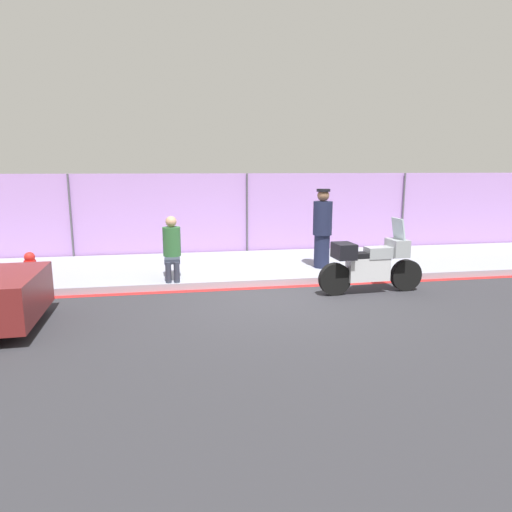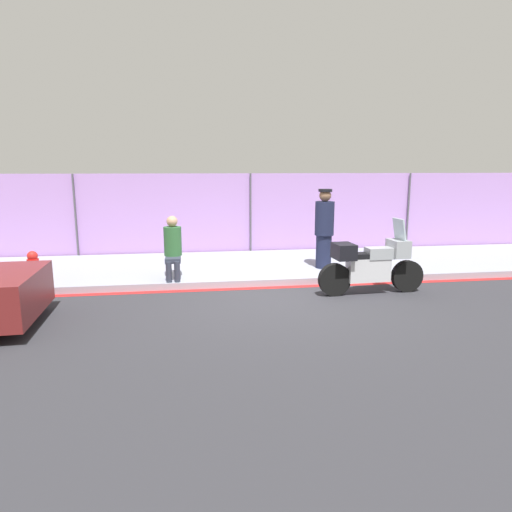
{
  "view_description": "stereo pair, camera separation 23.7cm",
  "coord_description": "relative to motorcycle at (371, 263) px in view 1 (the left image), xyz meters",
  "views": [
    {
      "loc": [
        -1.93,
        -8.15,
        2.46
      ],
      "look_at": [
        -0.38,
        0.73,
        0.7
      ],
      "focal_mm": 32.0,
      "sensor_mm": 36.0,
      "label": 1
    },
    {
      "loc": [
        -1.7,
        -8.19,
        2.46
      ],
      "look_at": [
        -0.38,
        0.73,
        0.7
      ],
      "focal_mm": 32.0,
      "sensor_mm": 36.0,
      "label": 2
    }
  ],
  "objects": [
    {
      "name": "fire_hydrant",
      "position": [
        -6.68,
        1.35,
        -0.14
      ],
      "size": [
        0.23,
        0.29,
        0.65
      ],
      "color": "red",
      "rests_on": "sidewalk"
    },
    {
      "name": "officer_standing",
      "position": [
        -0.42,
        1.8,
        0.48
      ],
      "size": [
        0.44,
        0.44,
        1.83
      ],
      "color": "#191E38",
      "rests_on": "sidewalk"
    },
    {
      "name": "motorcycle",
      "position": [
        0.0,
        0.0,
        0.0
      ],
      "size": [
        2.17,
        0.56,
        1.48
      ],
      "rotation": [
        0.0,
        0.0,
        0.05
      ],
      "color": "black",
      "rests_on": "ground_plane"
    },
    {
      "name": "person_seated_on_curb",
      "position": [
        -3.86,
        1.29,
        0.27
      ],
      "size": [
        0.37,
        0.68,
        1.32
      ],
      "color": "#2D3342",
      "rests_on": "sidewalk"
    },
    {
      "name": "ground_plane",
      "position": [
        -1.81,
        -0.11,
        -0.6
      ],
      "size": [
        120.0,
        120.0,
        0.0
      ],
      "primitive_type": "plane",
      "color": "#2D2D33"
    },
    {
      "name": "curb_paint_stripe",
      "position": [
        -1.81,
        0.73,
        -0.6
      ],
      "size": [
        34.6,
        0.18,
        0.01
      ],
      "color": "red",
      "rests_on": "ground_plane"
    },
    {
      "name": "storefront_fence",
      "position": [
        -1.81,
        4.33,
        0.55
      ],
      "size": [
        32.87,
        0.17,
        2.3
      ],
      "color": "#AD7FC6",
      "rests_on": "ground_plane"
    },
    {
      "name": "sidewalk",
      "position": [
        -1.81,
        2.53,
        -0.53
      ],
      "size": [
        34.6,
        3.43,
        0.14
      ],
      "color": "#8E93A3",
      "rests_on": "ground_plane"
    }
  ]
}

